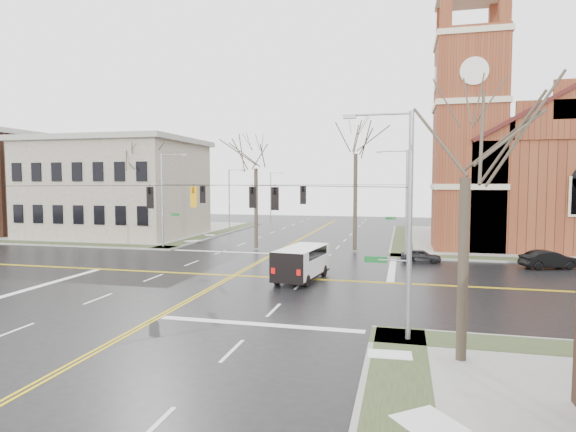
% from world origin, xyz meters
% --- Properties ---
extents(ground, '(120.00, 120.00, 0.00)m').
position_xyz_m(ground, '(0.00, 0.00, 0.00)').
color(ground, black).
rests_on(ground, ground).
extents(sidewalks, '(80.00, 80.00, 0.17)m').
position_xyz_m(sidewalks, '(0.00, 0.00, 0.08)').
color(sidewalks, gray).
rests_on(sidewalks, ground).
extents(road_markings, '(100.00, 100.00, 0.01)m').
position_xyz_m(road_markings, '(0.00, 0.00, 0.01)').
color(road_markings, gold).
rests_on(road_markings, ground).
extents(church, '(24.28, 27.48, 27.50)m').
position_xyz_m(church, '(24.76, 24.78, 8.43)').
color(church, brown).
rests_on(church, ground).
extents(civic_building_a, '(18.00, 14.00, 11.00)m').
position_xyz_m(civic_building_a, '(-22.00, 20.00, 5.50)').
color(civic_building_a, gray).
rests_on(civic_building_a, ground).
extents(signal_pole_ne, '(2.75, 0.22, 9.00)m').
position_xyz_m(signal_pole_ne, '(11.32, 11.50, 4.95)').
color(signal_pole_ne, gray).
rests_on(signal_pole_ne, ground).
extents(signal_pole_nw, '(2.75, 0.22, 9.00)m').
position_xyz_m(signal_pole_nw, '(-11.32, 11.50, 4.95)').
color(signal_pole_nw, gray).
rests_on(signal_pole_nw, ground).
extents(signal_pole_se, '(2.75, 0.22, 9.00)m').
position_xyz_m(signal_pole_se, '(11.32, -11.50, 4.95)').
color(signal_pole_se, gray).
rests_on(signal_pole_se, ground).
extents(span_wires, '(23.02, 23.02, 0.03)m').
position_xyz_m(span_wires, '(0.00, 0.00, 6.20)').
color(span_wires, black).
rests_on(span_wires, ground).
extents(traffic_signals, '(8.21, 8.26, 1.30)m').
position_xyz_m(traffic_signals, '(-0.00, -0.67, 5.45)').
color(traffic_signals, black).
rests_on(traffic_signals, ground).
extents(streetlight_north_a, '(2.30, 0.20, 8.00)m').
position_xyz_m(streetlight_north_a, '(-10.65, 28.00, 4.47)').
color(streetlight_north_a, gray).
rests_on(streetlight_north_a, ground).
extents(streetlight_north_b, '(2.30, 0.20, 8.00)m').
position_xyz_m(streetlight_north_b, '(-10.65, 48.00, 4.47)').
color(streetlight_north_b, gray).
rests_on(streetlight_north_b, ground).
extents(cargo_van, '(2.91, 5.89, 2.15)m').
position_xyz_m(cargo_van, '(4.85, -0.17, 1.27)').
color(cargo_van, white).
rests_on(cargo_van, ground).
extents(parked_car_a, '(3.17, 1.32, 1.07)m').
position_xyz_m(parked_car_a, '(12.65, 8.62, 0.54)').
color(parked_car_a, black).
rests_on(parked_car_a, ground).
extents(parked_car_b, '(4.35, 2.61, 1.35)m').
position_xyz_m(parked_car_b, '(21.83, 7.99, 0.68)').
color(parked_car_b, black).
rests_on(parked_car_b, ground).
extents(tree_nw_far, '(4.00, 4.00, 11.33)m').
position_xyz_m(tree_nw_far, '(-15.17, 13.67, 8.20)').
color(tree_nw_far, '#383024').
rests_on(tree_nw_far, ground).
extents(tree_nw_near, '(4.00, 4.00, 11.34)m').
position_xyz_m(tree_nw_near, '(-2.40, 12.79, 8.21)').
color(tree_nw_near, '#383024').
rests_on(tree_nw_near, ground).
extents(tree_ne, '(4.00, 4.00, 13.27)m').
position_xyz_m(tree_ne, '(6.92, 13.42, 9.58)').
color(tree_ne, '#383024').
rests_on(tree_ne, ground).
extents(tree_se, '(4.00, 4.00, 9.61)m').
position_xyz_m(tree_se, '(13.30, -13.33, 6.98)').
color(tree_se, '#383024').
rests_on(tree_se, ground).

